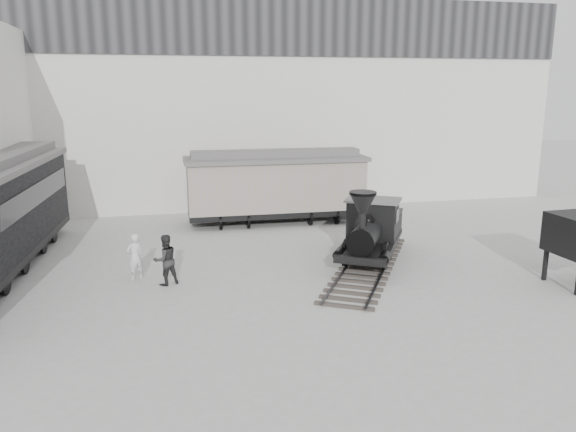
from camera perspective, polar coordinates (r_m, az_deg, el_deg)
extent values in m
plane|color=#9E9E9B|center=(17.46, 5.19, -8.83)|extent=(90.00, 90.00, 0.00)
cube|color=silver|center=(30.83, -3.36, 11.18)|extent=(34.00, 2.40, 11.00)
cube|color=#232326|center=(29.73, -3.05, 18.84)|extent=(34.00, 0.12, 3.00)
cube|color=#35302D|center=(20.82, 8.03, -5.03)|extent=(5.87, 8.23, 0.15)
cube|color=#2D2D30|center=(20.92, 6.24, -4.76)|extent=(4.34, 7.33, 0.06)
cube|color=#2D2D30|center=(20.72, 9.84, -5.06)|extent=(4.34, 7.33, 0.06)
cylinder|color=black|center=(20.34, 5.87, -3.70)|extent=(0.61, 0.93, 1.01)
cylinder|color=black|center=(20.12, 9.88, -4.02)|extent=(0.61, 0.93, 1.01)
cylinder|color=black|center=(21.47, 6.52, -2.82)|extent=(0.61, 0.93, 1.01)
cylinder|color=black|center=(21.26, 10.32, -3.11)|extent=(0.61, 0.93, 1.01)
cube|color=black|center=(20.75, 8.15, -3.11)|extent=(3.26, 3.79, 0.26)
cylinder|color=black|center=(19.98, 7.90, -1.98)|extent=(1.86, 2.29, 0.92)
cylinder|color=black|center=(19.02, 7.54, -0.51)|extent=(0.33, 0.33, 0.55)
cone|color=black|center=(18.89, 7.59, 1.25)|extent=(1.21, 1.21, 0.64)
sphere|color=black|center=(20.23, 8.12, -0.51)|extent=(0.48, 0.48, 0.48)
cube|color=black|center=(21.33, 8.60, -0.34)|extent=(2.17, 1.98, 1.43)
cube|color=#636060|center=(21.17, 8.67, 1.63)|extent=(2.43, 2.23, 0.07)
cube|color=black|center=(23.04, 9.21, -0.67)|extent=(2.36, 2.42, 0.83)
cylinder|color=black|center=(27.05, -5.70, -0.09)|extent=(1.88, 0.78, 0.75)
cylinder|color=black|center=(27.82, 3.11, 0.32)|extent=(1.88, 0.78, 0.75)
cube|color=black|center=(27.31, -1.24, 0.50)|extent=(8.42, 2.46, 0.28)
cube|color=gray|center=(27.06, -1.25, 3.20)|extent=(8.43, 2.56, 2.33)
cube|color=#636060|center=(26.87, -1.26, 5.84)|extent=(8.71, 2.84, 0.19)
cube|color=#636060|center=(26.84, -1.27, 6.40)|extent=(8.03, 1.25, 0.34)
cylinder|color=black|center=(25.38, -25.66, -2.07)|extent=(2.34, 1.03, 0.87)
cube|color=black|center=(20.98, -25.22, 1.23)|extent=(0.83, 11.63, 0.78)
imported|color=silver|center=(19.86, -15.27, -4.03)|extent=(0.71, 0.61, 1.63)
imported|color=#282828|center=(19.13, -12.35, -4.37)|extent=(1.03, 0.93, 1.73)
cube|color=black|center=(21.13, 24.67, -4.50)|extent=(0.13, 0.13, 1.10)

